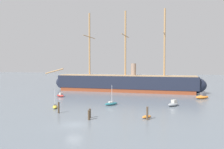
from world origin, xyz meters
TOP-DOWN VIEW (x-y plane):
  - ground_plane at (0.00, 0.00)m, footprint 400.00×400.00m
  - tall_ship at (-4.46, 46.51)m, footprint 59.65×13.46m
  - sailboat_foreground_left at (-10.88, 11.32)m, footprint 2.46×3.31m
  - dinghy_foreground_right at (10.23, 8.45)m, footprint 1.93×2.24m
  - sailboat_near_centre at (-0.17, 18.74)m, footprint 3.00×3.62m
  - motorboat_mid_left at (-19.27, 27.25)m, footprint 3.20×2.22m
  - motorboat_mid_right at (13.98, 22.42)m, footprint 3.10×3.67m
  - motorboat_alongside_stern at (20.93, 36.86)m, footprint 4.39×3.93m
  - motorboat_far_left at (-29.86, 56.91)m, footprint 3.20×1.49m
  - dinghy_distant_centre at (3.20, 63.60)m, footprint 2.10×1.19m
  - mooring_piling_nearest at (10.58, 7.09)m, footprint 0.37×0.37m
  - mooring_piling_left_pair at (-7.21, 6.95)m, footprint 0.35×0.35m
  - mooring_piling_right_pair at (0.93, 3.71)m, footprint 0.41×0.41m
  - mooring_piling_midwater at (0.44, 5.15)m, footprint 0.36×0.36m
  - seagull_in_flight at (-7.34, 26.12)m, footprint 1.01×0.46m

SIDE VIEW (x-z plane):
  - ground_plane at x=0.00m, z-range 0.00..0.00m
  - dinghy_distant_centre at x=3.20m, z-range 0.00..0.47m
  - dinghy_foreground_right at x=10.23m, z-range 0.00..0.49m
  - sailboat_foreground_left at x=-10.88m, z-range -1.76..2.48m
  - sailboat_near_centre at x=-0.17m, z-range -1.98..2.78m
  - motorboat_mid_left at x=-19.27m, z-range -0.18..1.06m
  - motorboat_far_left at x=-29.86m, z-range -0.19..1.12m
  - motorboat_mid_right at x=13.98m, z-range -0.22..1.23m
  - motorboat_alongside_stern at x=20.93m, z-range -0.26..1.50m
  - mooring_piling_right_pair at x=0.93m, z-range 0.00..1.68m
  - mooring_piling_midwater at x=0.44m, z-range 0.00..1.68m
  - mooring_piling_left_pair at x=-7.21m, z-range 0.00..2.23m
  - mooring_piling_nearest at x=10.58m, z-range 0.00..2.33m
  - tall_ship at x=-4.46m, z-range -11.21..17.46m
  - seagull_in_flight at x=-7.34m, z-range 18.21..18.33m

